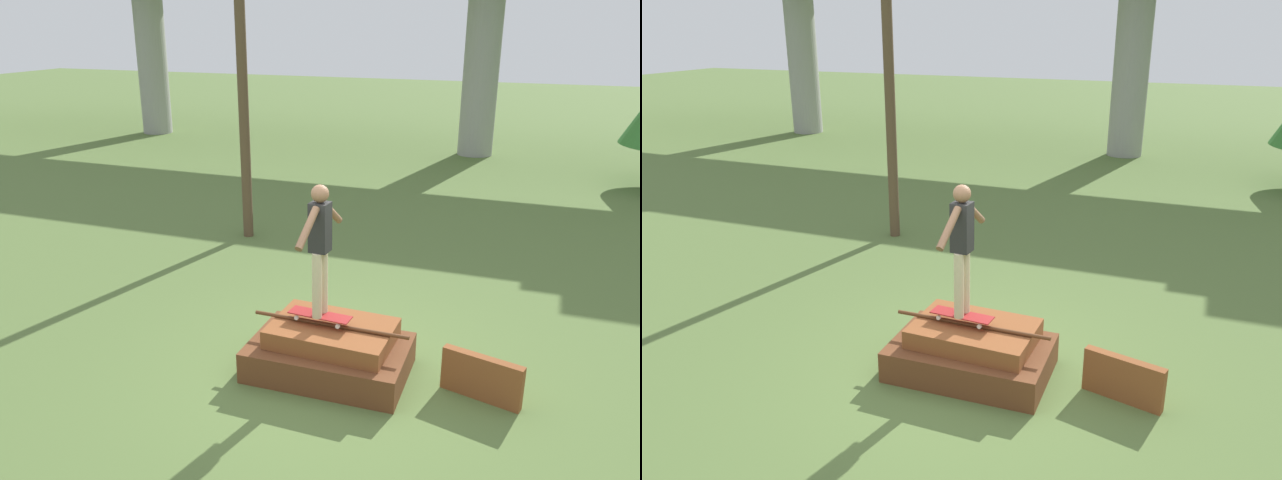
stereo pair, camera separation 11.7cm
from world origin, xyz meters
TOP-DOWN VIEW (x-y plane):
  - ground_plane at (0.00, 0.00)m, footprint 80.00×80.00m
  - scrap_pile at (0.01, 0.01)m, footprint 1.98×1.29m
  - scrap_plank_loose at (1.84, 0.06)m, footprint 0.95×0.36m
  - skateboard at (-0.13, 0.01)m, footprint 0.80×0.28m
  - skater at (-0.13, 0.01)m, footprint 0.23×1.20m
  - utility_pole at (-3.28, 4.33)m, footprint 1.30×0.20m

SIDE VIEW (x-z plane):
  - ground_plane at x=0.00m, z-range 0.00..0.00m
  - scrap_plank_loose at x=1.84m, z-range 0.00..0.54m
  - scrap_pile at x=0.01m, z-range -0.06..0.62m
  - skateboard at x=-0.13m, z-range 0.70..0.79m
  - skater at x=-0.13m, z-range 0.89..2.52m
  - utility_pole at x=-3.28m, z-range 0.12..6.85m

